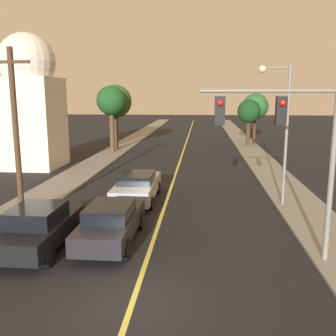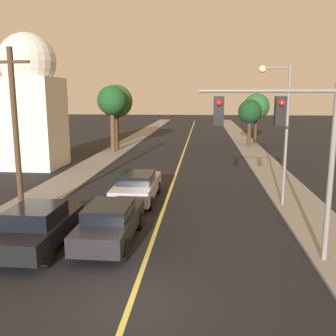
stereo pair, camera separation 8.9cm
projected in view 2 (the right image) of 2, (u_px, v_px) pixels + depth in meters
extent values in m
plane|color=black|center=(130.00, 304.00, 9.91)|extent=(200.00, 200.00, 0.00)
cube|color=black|center=(187.00, 141.00, 45.10)|extent=(10.95, 80.00, 0.01)
cube|color=#D1C14C|center=(187.00, 141.00, 45.10)|extent=(0.16, 76.00, 0.00)
cube|color=gray|center=(133.00, 140.00, 45.70)|extent=(2.50, 80.00, 0.12)
cube|color=gray|center=(244.00, 142.00, 44.47)|extent=(2.50, 80.00, 0.12)
cube|color=black|center=(111.00, 224.00, 13.97)|extent=(1.77, 4.80, 0.68)
cube|color=black|center=(109.00, 211.00, 13.67)|extent=(1.55, 2.16, 0.48)
cylinder|color=black|center=(100.00, 219.00, 15.57)|extent=(0.22, 0.73, 0.73)
cylinder|color=black|center=(140.00, 220.00, 15.41)|extent=(0.22, 0.73, 0.73)
cylinder|color=black|center=(76.00, 248.00, 12.66)|extent=(0.22, 0.73, 0.73)
cylinder|color=black|center=(125.00, 249.00, 12.50)|extent=(0.22, 0.73, 0.73)
cube|color=#A5A8B2|center=(137.00, 188.00, 19.57)|extent=(1.91, 5.16, 0.73)
cube|color=black|center=(136.00, 178.00, 19.25)|extent=(1.68, 2.32, 0.43)
cylinder|color=black|center=(127.00, 187.00, 21.28)|extent=(0.22, 0.66, 0.66)
cylinder|color=black|center=(158.00, 187.00, 21.12)|extent=(0.22, 0.66, 0.66)
cylinder|color=black|center=(113.00, 202.00, 18.15)|extent=(0.22, 0.66, 0.66)
cylinder|color=black|center=(150.00, 203.00, 17.99)|extent=(0.22, 0.66, 0.66)
cube|color=black|center=(39.00, 230.00, 13.37)|extent=(1.85, 4.52, 0.68)
cube|color=black|center=(36.00, 215.00, 13.08)|extent=(1.63, 2.03, 0.59)
cylinder|color=black|center=(34.00, 225.00, 14.89)|extent=(0.22, 0.70, 0.70)
cylinder|color=black|center=(77.00, 226.00, 14.73)|extent=(0.22, 0.70, 0.70)
cylinder|color=black|center=(47.00, 256.00, 11.99)|extent=(0.22, 0.70, 0.70)
cylinder|color=slate|center=(331.00, 175.00, 11.78)|extent=(0.18, 0.18, 5.69)
cylinder|color=slate|center=(267.00, 91.00, 11.47)|extent=(4.19, 0.12, 0.12)
cube|color=black|center=(280.00, 111.00, 11.55)|extent=(0.32, 0.28, 0.90)
sphere|color=red|center=(282.00, 103.00, 11.33)|extent=(0.20, 0.20, 0.20)
cube|color=black|center=(219.00, 111.00, 11.72)|extent=(0.32, 0.28, 0.90)
sphere|color=red|center=(219.00, 103.00, 11.50)|extent=(0.20, 0.20, 0.20)
cylinder|color=slate|center=(286.00, 137.00, 17.92)|extent=(0.14, 0.14, 6.71)
cylinder|color=slate|center=(276.00, 68.00, 17.36)|extent=(1.27, 0.09, 0.09)
sphere|color=beige|center=(262.00, 69.00, 17.43)|extent=(0.36, 0.36, 0.36)
cylinder|color=#422D1E|center=(16.00, 136.00, 15.88)|extent=(0.24, 0.24, 7.26)
cube|color=#422D1E|center=(10.00, 62.00, 15.31)|extent=(1.60, 0.12, 0.12)
cylinder|color=#4C3823|center=(113.00, 131.00, 35.71)|extent=(0.43, 0.43, 3.91)
sphere|color=#19471E|center=(112.00, 100.00, 35.16)|extent=(2.75, 2.75, 2.75)
cylinder|color=#3D2B1C|center=(117.00, 131.00, 37.82)|extent=(0.40, 0.40, 3.59)
sphere|color=#2D4C1E|center=(116.00, 101.00, 37.26)|extent=(3.28, 3.28, 3.28)
cylinder|color=#3D2B1C|center=(249.00, 133.00, 40.26)|extent=(0.44, 0.44, 2.79)
sphere|color=#143819|center=(250.00, 111.00, 39.83)|extent=(2.49, 2.49, 2.49)
cylinder|color=#3D2B1C|center=(255.00, 130.00, 41.30)|extent=(0.30, 0.30, 3.17)
sphere|color=#235628|center=(256.00, 106.00, 40.82)|extent=(2.81, 2.81, 2.81)
cube|color=beige|center=(32.00, 123.00, 28.30)|extent=(4.24, 4.24, 6.75)
sphere|color=beige|center=(28.00, 62.00, 27.44)|extent=(4.11, 4.11, 4.11)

